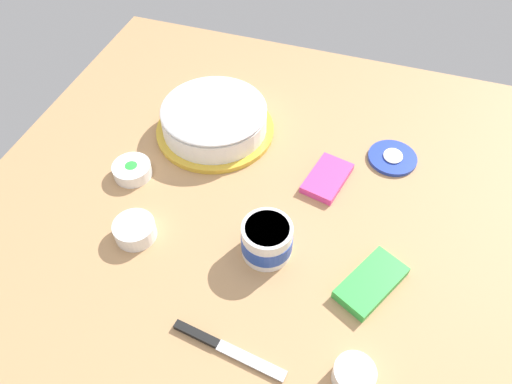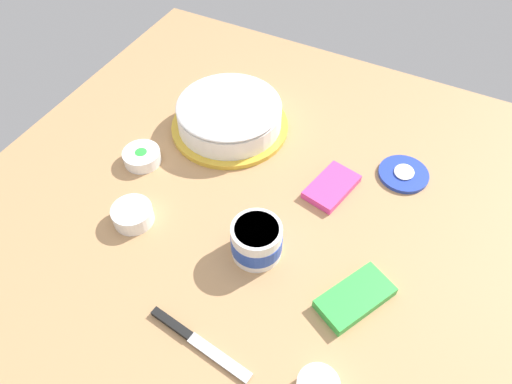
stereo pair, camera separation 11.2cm
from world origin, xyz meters
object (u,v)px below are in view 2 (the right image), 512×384
Objects in this scene: sprinkle_bowl_rainbow at (133,214)px; candy_box_lower at (332,187)px; frosted_cake at (229,115)px; frosting_tub at (257,240)px; frosting_tub_lid at (404,174)px; sprinkle_bowl_green at (142,156)px; candy_box_upper at (355,298)px; spreading_knife at (191,337)px.

sprinkle_bowl_rainbow is 0.48m from candy_box_lower.
sprinkle_bowl_rainbow reaches higher than candy_box_lower.
frosted_cake is 0.41m from frosting_tub.
candy_box_lower is (0.13, -0.14, 0.00)m from frosting_tub_lid.
candy_box_upper is (0.13, 0.62, -0.01)m from sprinkle_bowl_green.
frosting_tub reaches higher than spreading_knife.
candy_box_lower is (-0.30, 0.37, -0.01)m from sprinkle_bowl_rainbow.
sprinkle_bowl_green is at bearing -61.58° from candy_box_lower.
frosting_tub is 0.43m from frosting_tub_lid.
frosted_cake is 2.55× the size of frosting_tub_lid.
sprinkle_bowl_rainbow is 0.67× the size of candy_box_lower.
candy_box_lower is at bearing 76.28° from frosted_cake.
frosting_tub_lid is at bearing 148.81° from frosting_tub.
candy_box_upper is at bearing 1.18° from frosting_tub_lid.
spreading_knife is at bearing 46.32° from sprinkle_bowl_green.
spreading_knife is 1.49× the size of candy_box_upper.
sprinkle_bowl_rainbow is (0.42, -0.52, 0.02)m from frosting_tub_lid.
frosted_cake reaches higher than candy_box_upper.
candy_box_lower is (-0.13, 0.47, -0.01)m from sprinkle_bowl_green.
candy_box_lower is at bearing 161.81° from frosting_tub.
sprinkle_bowl_green reaches higher than candy_box_lower.
frosting_tub_lid is 0.90× the size of candy_box_lower.
sprinkle_bowl_rainbow is 0.19m from sprinkle_bowl_green.
frosting_tub is 0.70× the size of candy_box_upper.
frosting_tub_lid is 0.38m from candy_box_upper.
frosting_tub is 0.26m from candy_box_lower.
candy_box_lower is 0.87× the size of candy_box_upper.
sprinkle_bowl_rainbow is 0.59× the size of candy_box_upper.
frosting_tub_lid is 1.31× the size of sprinkle_bowl_green.
frosted_cake is 3.40× the size of sprinkle_bowl_rainbow.
frosting_tub is 0.90× the size of frosting_tub_lid.
sprinkle_bowl_green is at bearing -73.96° from candy_box_upper.
sprinkle_bowl_rainbow is at bearing -124.12° from spreading_knife.
frosting_tub is 0.23m from candy_box_upper.
frosted_cake reaches higher than sprinkle_bowl_green.
sprinkle_bowl_green is (-0.11, -0.39, -0.03)m from frosting_tub.
candy_box_upper is at bearing 86.53° from frosting_tub.
frosting_tub is at bearing 174.54° from spreading_knife.
sprinkle_bowl_green reaches higher than spreading_knife.
sprinkle_bowl_green is 0.49m from candy_box_lower.
frosting_tub_lid is at bearing 129.28° from sprinkle_bowl_rainbow.
candy_box_lower is (-0.24, 0.08, -0.04)m from frosting_tub.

